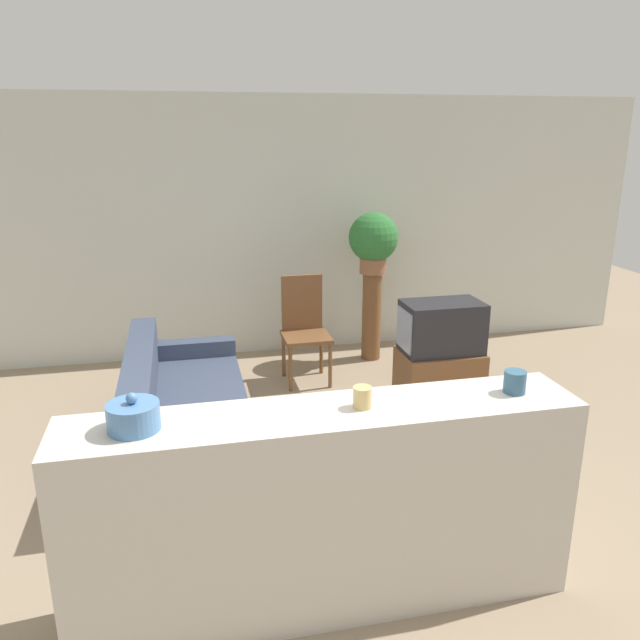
# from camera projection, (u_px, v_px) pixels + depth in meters

# --- Properties ---
(ground_plane) EXTENTS (14.00, 14.00, 0.00)m
(ground_plane) POSITION_uv_depth(u_px,v_px,m) (307.00, 542.00, 3.70)
(ground_plane) COLOR gray
(wall_back) EXTENTS (9.00, 0.06, 2.70)m
(wall_back) POSITION_uv_depth(u_px,v_px,m) (240.00, 229.00, 6.51)
(wall_back) COLOR silver
(wall_back) RESTS_ON ground_plane
(couch) EXTENTS (0.85, 1.88, 0.81)m
(couch) POSITION_uv_depth(u_px,v_px,m) (184.00, 418.00, 4.63)
(couch) COLOR #384256
(couch) RESTS_ON ground_plane
(tv_stand) EXTENTS (0.71, 0.48, 0.48)m
(tv_stand) POSITION_uv_depth(u_px,v_px,m) (439.00, 377.00, 5.55)
(tv_stand) COLOR brown
(tv_stand) RESTS_ON ground_plane
(television) EXTENTS (0.69, 0.41, 0.45)m
(television) POSITION_uv_depth(u_px,v_px,m) (441.00, 327.00, 5.42)
(television) COLOR #232328
(television) RESTS_ON tv_stand
(wooden_chair) EXTENTS (0.44, 0.44, 1.02)m
(wooden_chair) POSITION_uv_depth(u_px,v_px,m) (304.00, 325.00, 5.98)
(wooden_chair) COLOR brown
(wooden_chair) RESTS_ON ground_plane
(plant_stand) EXTENTS (0.20, 0.20, 0.93)m
(plant_stand) POSITION_uv_depth(u_px,v_px,m) (371.00, 316.00, 6.56)
(plant_stand) COLOR brown
(plant_stand) RESTS_ON ground_plane
(potted_plant) EXTENTS (0.51, 0.51, 0.62)m
(potted_plant) POSITION_uv_depth(u_px,v_px,m) (373.00, 240.00, 6.32)
(potted_plant) COLOR #8E5B3D
(potted_plant) RESTS_ON plant_stand
(foreground_counter) EXTENTS (2.50, 0.44, 1.08)m
(foreground_counter) POSITION_uv_depth(u_px,v_px,m) (326.00, 510.00, 3.09)
(foreground_counter) COLOR beige
(foreground_counter) RESTS_ON ground_plane
(decorative_bowl) EXTENTS (0.23, 0.23, 0.17)m
(decorative_bowl) POSITION_uv_depth(u_px,v_px,m) (133.00, 416.00, 2.73)
(decorative_bowl) COLOR #4C7AAD
(decorative_bowl) RESTS_ON foreground_counter
(candle_jar) EXTENTS (0.09, 0.09, 0.10)m
(candle_jar) POSITION_uv_depth(u_px,v_px,m) (362.00, 397.00, 2.95)
(candle_jar) COLOR tan
(candle_jar) RESTS_ON foreground_counter
(coffee_tin) EXTENTS (0.11, 0.11, 0.11)m
(coffee_tin) POSITION_uv_depth(u_px,v_px,m) (515.00, 382.00, 3.12)
(coffee_tin) COLOR #335B75
(coffee_tin) RESTS_ON foreground_counter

